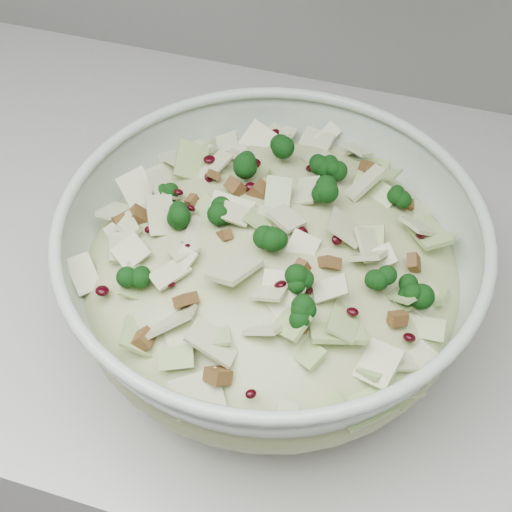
{
  "coord_description": "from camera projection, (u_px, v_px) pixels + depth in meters",
  "views": [
    {
      "loc": [
        -0.11,
        1.24,
        1.43
      ],
      "look_at": [
        -0.21,
        1.59,
        1.0
      ],
      "focal_mm": 50.0,
      "sensor_mm": 36.0,
      "label": 1
    }
  ],
  "objects": [
    {
      "name": "salad",
      "position": [
        271.0,
        256.0,
        0.58
      ],
      "size": [
        0.41,
        0.41,
        0.14
      ],
      "rotation": [
        0.0,
        0.0,
        -0.39
      ],
      "color": "#C7CB8B",
      "rests_on": "mixing_bowl"
    },
    {
      "name": "mixing_bowl",
      "position": [
        271.0,
        274.0,
        0.59
      ],
      "size": [
        0.42,
        0.42,
        0.14
      ],
      "rotation": [
        0.0,
        0.0,
        -0.27
      ],
      "color": "#B9CBBB",
      "rests_on": "counter"
    },
    {
      "name": "counter",
      "position": [
        422.0,
        485.0,
        1.01
      ],
      "size": [
        3.6,
        0.6,
        0.9
      ],
      "primitive_type": "cube",
      "color": "#B3B3AE",
      "rests_on": "floor"
    }
  ]
}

